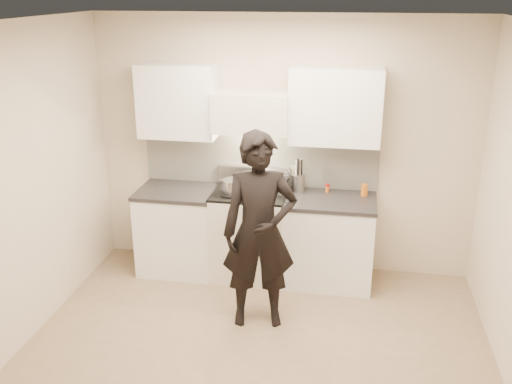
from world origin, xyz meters
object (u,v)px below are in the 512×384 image
counter_right (329,240)px  wok (271,177)px  stove (250,233)px  person (259,232)px  utensil_crock (298,182)px

counter_right → wok: bearing=167.1°
wok → counter_right: bearing=-12.9°
stove → person: size_ratio=0.53×
counter_right → utensil_crock: 0.68m
stove → counter_right: (0.83, 0.00, -0.01)m
stove → counter_right: bearing=0.0°
wok → person: size_ratio=0.27×
utensil_crock → counter_right: bearing=-25.4°
wok → person: bearing=-87.1°
counter_right → person: bearing=-123.1°
counter_right → person: (-0.58, -0.89, 0.44)m
utensil_crock → stove: bearing=-161.4°
wok → utensil_crock: 0.29m
stove → person: person is taller
counter_right → wok: wok is taller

